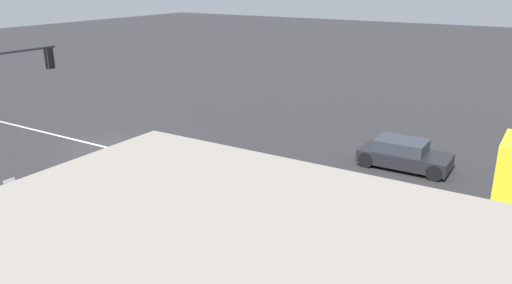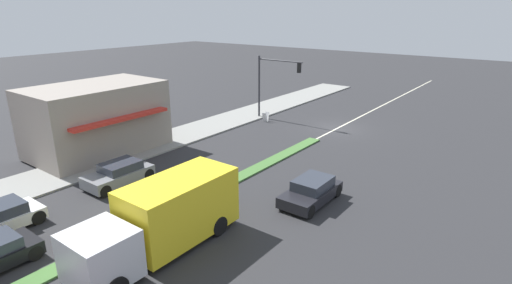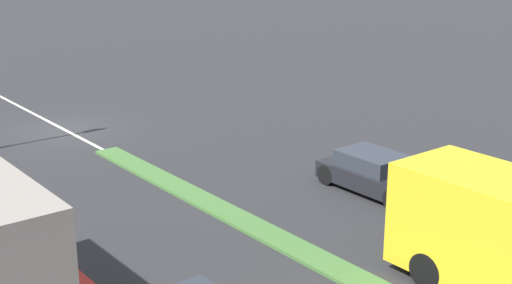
# 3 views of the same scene
# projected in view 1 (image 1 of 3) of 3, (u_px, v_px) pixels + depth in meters

# --- Properties ---
(ground_plane) EXTENTS (160.00, 160.00, 0.00)m
(ground_plane) POSITION_uv_depth(u_px,v_px,m) (500.00, 243.00, 15.90)
(ground_plane) COLOR #2B2B2D
(lane_marking_center) EXTENTS (0.16, 60.00, 0.01)m
(lane_marking_center) POSITION_uv_depth(u_px,v_px,m) (106.00, 147.00, 24.88)
(lane_marking_center) COLOR beige
(lane_marking_center) RESTS_ON ground
(warning_aframe_sign) EXTENTS (0.45, 0.53, 0.84)m
(warning_aframe_sign) POSITION_uv_depth(u_px,v_px,m) (14.00, 191.00, 18.79)
(warning_aframe_sign) COLOR silver
(warning_aframe_sign) RESTS_ON ground
(sedan_dark) EXTENTS (1.83, 3.87, 1.29)m
(sedan_dark) POSITION_uv_depth(u_px,v_px,m) (404.00, 155.00, 22.02)
(sedan_dark) COLOR black
(sedan_dark) RESTS_ON ground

